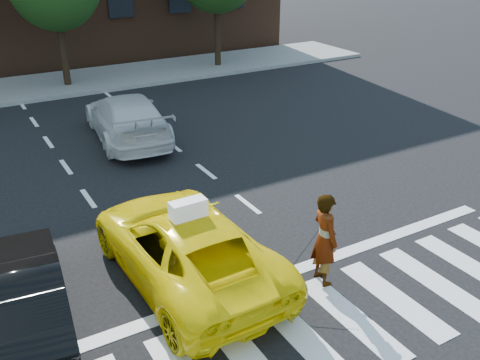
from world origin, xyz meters
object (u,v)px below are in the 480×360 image
object	(u,v)px
taxi	(185,245)
woman	(325,239)
white_suv	(127,117)
dog	(273,299)
black_sedan	(17,295)

from	to	relation	value
taxi	woman	world-z (taller)	woman
white_suv	dog	bearing A→B (deg)	92.31
black_sedan	white_suv	bearing A→B (deg)	-114.74
taxi	woman	size ratio (longest dim) A/B	2.74
taxi	black_sedan	world-z (taller)	taxi
woman	dog	distance (m)	1.43
white_suv	dog	world-z (taller)	white_suv
black_sedan	dog	size ratio (longest dim) A/B	6.20
taxi	black_sedan	distance (m)	2.93
black_sedan	woman	world-z (taller)	woman
taxi	white_suv	size ratio (longest dim) A/B	1.01
black_sedan	dog	world-z (taller)	black_sedan
taxi	white_suv	bearing A→B (deg)	-102.82
taxi	dog	xyz separation A→B (m)	(0.86, -1.64, -0.46)
taxi	woman	bearing A→B (deg)	144.98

